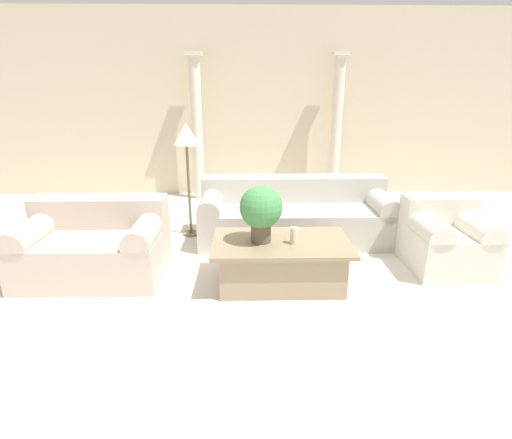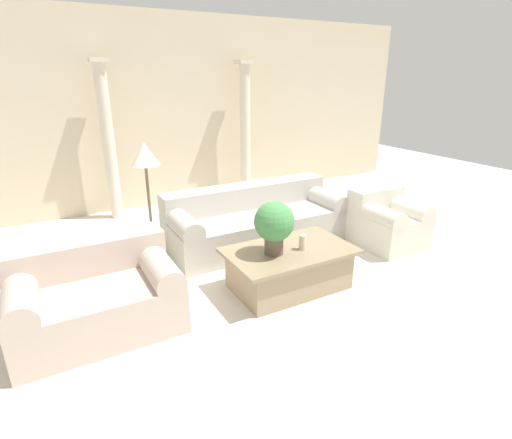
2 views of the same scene
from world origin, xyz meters
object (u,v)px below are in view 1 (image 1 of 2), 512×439
(sofa_long, at_px, (295,215))
(potted_plant, at_px, (261,209))
(armchair, at_px, (445,237))
(coffee_table, at_px, (281,262))
(floor_lamp, at_px, (186,141))
(loveseat, at_px, (95,244))

(sofa_long, relative_size, potted_plant, 4.31)
(potted_plant, height_order, armchair, potted_plant)
(coffee_table, distance_m, potted_plant, 0.59)
(sofa_long, xyz_separation_m, armchair, (1.56, -0.90, 0.02))
(floor_lamp, xyz_separation_m, armchair, (2.95, -1.07, -0.91))
(potted_plant, bearing_deg, floor_lamp, 122.10)
(loveseat, height_order, armchair, loveseat)
(coffee_table, xyz_separation_m, armchair, (1.84, 0.36, 0.11))
(loveseat, xyz_separation_m, armchair, (3.79, 0.10, 0.01))
(coffee_table, distance_m, armchair, 1.88)
(sofa_long, relative_size, armchair, 2.83)
(coffee_table, bearing_deg, floor_lamp, 127.70)
(sofa_long, xyz_separation_m, potted_plant, (-0.49, -1.27, 0.47))
(floor_lamp, relative_size, armchair, 1.73)
(floor_lamp, distance_m, armchair, 3.27)
(floor_lamp, bearing_deg, loveseat, -125.91)
(coffee_table, xyz_separation_m, floor_lamp, (-1.11, 1.43, 1.02))
(loveseat, xyz_separation_m, coffee_table, (1.96, -0.26, -0.10))
(floor_lamp, bearing_deg, coffee_table, -52.30)
(sofa_long, height_order, floor_lamp, floor_lamp)
(loveseat, bearing_deg, floor_lamp, 54.09)
(potted_plant, distance_m, armchair, 2.12)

